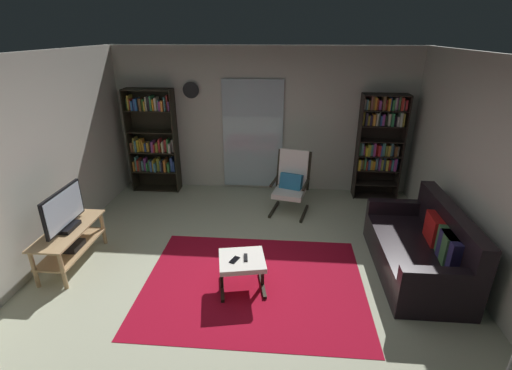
{
  "coord_description": "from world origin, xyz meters",
  "views": [
    {
      "loc": [
        0.41,
        -3.7,
        2.83
      ],
      "look_at": [
        0.04,
        0.79,
        0.93
      ],
      "focal_mm": 25.81,
      "sensor_mm": 36.0,
      "label": 1
    }
  ],
  "objects_px": {
    "ottoman": "(242,264)",
    "wall_clock": "(191,90)",
    "leather_sofa": "(422,250)",
    "tv_remote": "(246,258)",
    "tv_stand": "(70,241)",
    "lounge_armchair": "(291,181)",
    "bookshelf_near_sofa": "(380,140)",
    "television": "(64,212)",
    "bookshelf_near_tv": "(153,139)",
    "cell_phone": "(235,260)"
  },
  "relations": [
    {
      "from": "tv_stand",
      "to": "cell_phone",
      "type": "height_order",
      "value": "tv_stand"
    },
    {
      "from": "leather_sofa",
      "to": "lounge_armchair",
      "type": "height_order",
      "value": "lounge_armchair"
    },
    {
      "from": "television",
      "to": "bookshelf_near_sofa",
      "type": "relative_size",
      "value": 0.43
    },
    {
      "from": "tv_remote",
      "to": "wall_clock",
      "type": "xyz_separation_m",
      "value": [
        -1.29,
        3.0,
        1.43
      ]
    },
    {
      "from": "television",
      "to": "tv_remote",
      "type": "relative_size",
      "value": 5.56
    },
    {
      "from": "tv_stand",
      "to": "bookshelf_near_sofa",
      "type": "height_order",
      "value": "bookshelf_near_sofa"
    },
    {
      "from": "leather_sofa",
      "to": "wall_clock",
      "type": "distance_m",
      "value": 4.51
    },
    {
      "from": "leather_sofa",
      "to": "tv_remote",
      "type": "bearing_deg",
      "value": -167.09
    },
    {
      "from": "television",
      "to": "wall_clock",
      "type": "relative_size",
      "value": 2.76
    },
    {
      "from": "ottoman",
      "to": "wall_clock",
      "type": "relative_size",
      "value": 2.08
    },
    {
      "from": "television",
      "to": "leather_sofa",
      "type": "distance_m",
      "value": 4.46
    },
    {
      "from": "tv_stand",
      "to": "cell_phone",
      "type": "bearing_deg",
      "value": -9.55
    },
    {
      "from": "bookshelf_near_sofa",
      "to": "leather_sofa",
      "type": "xyz_separation_m",
      "value": [
        0.08,
        -2.33,
        -0.74
      ]
    },
    {
      "from": "ottoman",
      "to": "cell_phone",
      "type": "relative_size",
      "value": 4.31
    },
    {
      "from": "bookshelf_near_tv",
      "to": "ottoman",
      "type": "height_order",
      "value": "bookshelf_near_tv"
    },
    {
      "from": "tv_stand",
      "to": "bookshelf_near_sofa",
      "type": "distance_m",
      "value": 5.07
    },
    {
      "from": "bookshelf_near_sofa",
      "to": "lounge_armchair",
      "type": "distance_m",
      "value": 1.76
    },
    {
      "from": "leather_sofa",
      "to": "cell_phone",
      "type": "bearing_deg",
      "value": -166.56
    },
    {
      "from": "tv_stand",
      "to": "lounge_armchair",
      "type": "xyz_separation_m",
      "value": [
        2.83,
        1.8,
        0.2
      ]
    },
    {
      "from": "television",
      "to": "bookshelf_near_tv",
      "type": "relative_size",
      "value": 0.42
    },
    {
      "from": "television",
      "to": "cell_phone",
      "type": "distance_m",
      "value": 2.23
    },
    {
      "from": "cell_phone",
      "to": "television",
      "type": "bearing_deg",
      "value": -166.48
    },
    {
      "from": "bookshelf_near_sofa",
      "to": "cell_phone",
      "type": "height_order",
      "value": "bookshelf_near_sofa"
    },
    {
      "from": "bookshelf_near_tv",
      "to": "tv_remote",
      "type": "xyz_separation_m",
      "value": [
        2.02,
        -2.83,
        -0.56
      ]
    },
    {
      "from": "bookshelf_near_tv",
      "to": "bookshelf_near_sofa",
      "type": "xyz_separation_m",
      "value": [
        4.07,
        -0.01,
        0.08
      ]
    },
    {
      "from": "tv_stand",
      "to": "ottoman",
      "type": "bearing_deg",
      "value": -8.13
    },
    {
      "from": "tv_stand",
      "to": "lounge_armchair",
      "type": "bearing_deg",
      "value": 32.45
    },
    {
      "from": "lounge_armchair",
      "to": "tv_remote",
      "type": "height_order",
      "value": "lounge_armchair"
    },
    {
      "from": "bookshelf_near_tv",
      "to": "bookshelf_near_sofa",
      "type": "height_order",
      "value": "bookshelf_near_tv"
    },
    {
      "from": "bookshelf_near_sofa",
      "to": "leather_sofa",
      "type": "bearing_deg",
      "value": -88.01
    },
    {
      "from": "bookshelf_near_sofa",
      "to": "wall_clock",
      "type": "xyz_separation_m",
      "value": [
        -3.34,
        0.18,
        0.79
      ]
    },
    {
      "from": "cell_phone",
      "to": "wall_clock",
      "type": "xyz_separation_m",
      "value": [
        -1.16,
        3.05,
        1.43
      ]
    },
    {
      "from": "leather_sofa",
      "to": "lounge_armchair",
      "type": "distance_m",
      "value": 2.29
    },
    {
      "from": "bookshelf_near_tv",
      "to": "wall_clock",
      "type": "xyz_separation_m",
      "value": [
        0.73,
        0.17,
        0.87
      ]
    },
    {
      "from": "bookshelf_near_sofa",
      "to": "ottoman",
      "type": "bearing_deg",
      "value": -126.64
    },
    {
      "from": "bookshelf_near_sofa",
      "to": "wall_clock",
      "type": "relative_size",
      "value": 6.4
    },
    {
      "from": "bookshelf_near_tv",
      "to": "lounge_armchair",
      "type": "distance_m",
      "value": 2.68
    },
    {
      "from": "bookshelf_near_tv",
      "to": "cell_phone",
      "type": "height_order",
      "value": "bookshelf_near_tv"
    },
    {
      "from": "lounge_armchair",
      "to": "tv_remote",
      "type": "relative_size",
      "value": 7.1
    },
    {
      "from": "leather_sofa",
      "to": "tv_remote",
      "type": "distance_m",
      "value": 2.19
    },
    {
      "from": "tv_stand",
      "to": "tv_remote",
      "type": "height_order",
      "value": "tv_stand"
    },
    {
      "from": "television",
      "to": "wall_clock",
      "type": "bearing_deg",
      "value": 69.34
    },
    {
      "from": "bookshelf_near_sofa",
      "to": "lounge_armchair",
      "type": "xyz_separation_m",
      "value": [
        -1.52,
        -0.7,
        -0.52
      ]
    },
    {
      "from": "ottoman",
      "to": "wall_clock",
      "type": "distance_m",
      "value": 3.58
    },
    {
      "from": "tv_remote",
      "to": "bookshelf_near_tv",
      "type": "bearing_deg",
      "value": 117.82
    },
    {
      "from": "bookshelf_near_sofa",
      "to": "wall_clock",
      "type": "distance_m",
      "value": 3.44
    },
    {
      "from": "bookshelf_near_sofa",
      "to": "leather_sofa",
      "type": "height_order",
      "value": "bookshelf_near_sofa"
    },
    {
      "from": "tv_stand",
      "to": "wall_clock",
      "type": "relative_size",
      "value": 3.83
    },
    {
      "from": "wall_clock",
      "to": "leather_sofa",
      "type": "bearing_deg",
      "value": -36.22
    },
    {
      "from": "cell_phone",
      "to": "lounge_armchair",
      "type": "bearing_deg",
      "value": 96.39
    }
  ]
}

